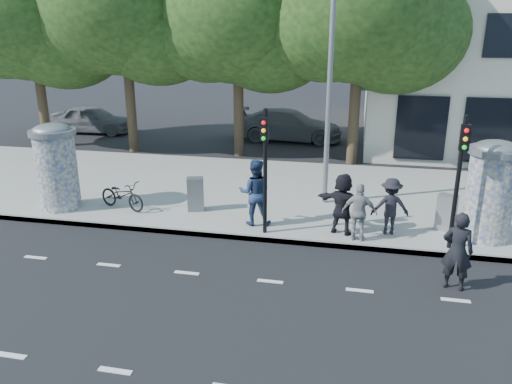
% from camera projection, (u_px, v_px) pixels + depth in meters
% --- Properties ---
extents(ground, '(120.00, 120.00, 0.00)m').
position_uv_depth(ground, '(258.00, 315.00, 10.05)').
color(ground, black).
rests_on(ground, ground).
extents(sidewalk, '(40.00, 8.00, 0.15)m').
position_uv_depth(sidewalk, '(302.00, 195.00, 16.99)').
color(sidewalk, gray).
rests_on(sidewalk, ground).
extents(curb, '(40.00, 0.10, 0.16)m').
position_uv_depth(curb, '(285.00, 241.00, 13.33)').
color(curb, slate).
rests_on(curb, ground).
extents(lane_dash_far, '(32.00, 0.12, 0.01)m').
position_uv_depth(lane_dash_far, '(270.00, 281.00, 11.35)').
color(lane_dash_far, silver).
rests_on(lane_dash_far, ground).
extents(ad_column_left, '(1.36, 1.36, 2.65)m').
position_uv_depth(ad_column_left, '(56.00, 164.00, 15.16)').
color(ad_column_left, beige).
rests_on(ad_column_left, sidewalk).
extents(ad_column_right, '(1.36, 1.36, 2.65)m').
position_uv_depth(ad_column_right, '(491.00, 188.00, 12.91)').
color(ad_column_right, beige).
rests_on(ad_column_right, sidewalk).
extents(traffic_pole_near, '(0.22, 0.31, 3.40)m').
position_uv_depth(traffic_pole_near, '(265.00, 159.00, 12.99)').
color(traffic_pole_near, black).
rests_on(traffic_pole_near, sidewalk).
extents(traffic_pole_far, '(0.22, 0.31, 3.40)m').
position_uv_depth(traffic_pole_far, '(460.00, 170.00, 12.05)').
color(traffic_pole_far, black).
rests_on(traffic_pole_far, sidewalk).
extents(street_lamp, '(0.25, 0.93, 8.00)m').
position_uv_depth(street_lamp, '(331.00, 53.00, 14.55)').
color(street_lamp, slate).
rests_on(street_lamp, sidewalk).
extents(tree_far_left, '(7.20, 7.20, 9.26)m').
position_uv_depth(tree_far_left, '(30.00, 11.00, 22.26)').
color(tree_far_left, '#38281C').
rests_on(tree_far_left, ground).
extents(tree_mid_left, '(7.20, 7.20, 9.57)m').
position_uv_depth(tree_mid_left, '(123.00, 3.00, 21.28)').
color(tree_mid_left, '#38281C').
rests_on(tree_mid_left, ground).
extents(tree_near_left, '(6.80, 6.80, 8.97)m').
position_uv_depth(tree_near_left, '(238.00, 13.00, 20.62)').
color(tree_near_left, '#38281C').
rests_on(tree_near_left, ground).
extents(tree_center, '(7.00, 7.00, 9.30)m').
position_uv_depth(tree_center, '(361.00, 5.00, 19.19)').
color(tree_center, '#38281C').
rests_on(tree_center, ground).
extents(ped_a, '(0.90, 0.73, 1.59)m').
position_uv_depth(ped_a, '(53.00, 182.00, 15.50)').
color(ped_a, black).
rests_on(ped_a, sidewalk).
extents(ped_c, '(1.03, 0.86, 1.90)m').
position_uv_depth(ped_c, '(255.00, 192.00, 13.99)').
color(ped_c, navy).
rests_on(ped_c, sidewalk).
extents(ped_d, '(1.07, 0.70, 1.56)m').
position_uv_depth(ped_d, '(390.00, 206.00, 13.40)').
color(ped_d, black).
rests_on(ped_d, sidewalk).
extents(ped_e, '(0.95, 0.59, 1.55)m').
position_uv_depth(ped_e, '(359.00, 212.00, 12.96)').
color(ped_e, gray).
rests_on(ped_e, sidewalk).
extents(ped_f, '(1.67, 1.03, 1.69)m').
position_uv_depth(ped_f, '(343.00, 204.00, 13.40)').
color(ped_f, black).
rests_on(ped_f, sidewalk).
extents(man_road, '(0.73, 0.55, 1.79)m').
position_uv_depth(man_road, '(457.00, 251.00, 10.80)').
color(man_road, black).
rests_on(man_road, ground).
extents(bicycle, '(1.10, 1.81, 0.90)m').
position_uv_depth(bicycle, '(122.00, 195.00, 15.34)').
color(bicycle, black).
rests_on(bicycle, sidewalk).
extents(cabinet_left, '(0.58, 0.49, 1.04)m').
position_uv_depth(cabinet_left, '(196.00, 194.00, 15.20)').
color(cabinet_left, slate).
rests_on(cabinet_left, sidewalk).
extents(cabinet_right, '(0.59, 0.52, 1.02)m').
position_uv_depth(cabinet_right, '(446.00, 212.00, 13.72)').
color(cabinet_right, gray).
rests_on(cabinet_right, sidewalk).
extents(car_left, '(1.90, 4.41, 1.48)m').
position_uv_depth(car_left, '(93.00, 119.00, 27.09)').
color(car_left, slate).
rests_on(car_left, ground).
extents(car_right, '(2.24, 5.38, 1.56)m').
position_uv_depth(car_right, '(289.00, 125.00, 25.36)').
color(car_right, slate).
rests_on(car_right, ground).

